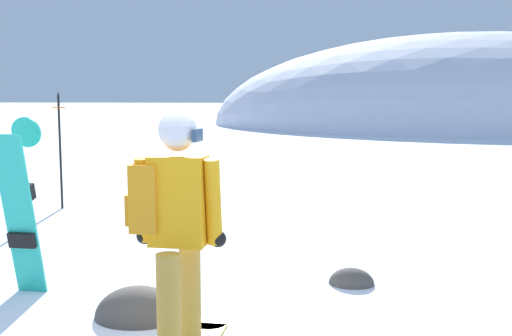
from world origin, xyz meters
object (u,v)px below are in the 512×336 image
at_px(rock_dark, 351,284).
at_px(rock_mid, 138,317).
at_px(snowboarder_main, 175,233).
at_px(piste_marker_near, 60,142).
at_px(spare_snowboard, 21,207).

relative_size(rock_dark, rock_mid, 0.61).
distance_m(snowboarder_main, piste_marker_near, 6.42).
bearing_deg(rock_dark, rock_mid, -144.99).
bearing_deg(piste_marker_near, spare_snowboard, -67.03).
relative_size(piste_marker_near, rock_mid, 2.63).
bearing_deg(spare_snowboard, piste_marker_near, 112.97).
relative_size(spare_snowboard, piste_marker_near, 0.86).
xyz_separation_m(spare_snowboard, piste_marker_near, (-1.75, 4.14, 0.25)).
height_order(piste_marker_near, rock_dark, piste_marker_near).
distance_m(spare_snowboard, rock_mid, 1.50).
bearing_deg(rock_mid, snowboarder_main, -55.62).
relative_size(spare_snowboard, rock_mid, 2.26).
bearing_deg(spare_snowboard, snowboarder_main, -33.82).
xyz_separation_m(spare_snowboard, rock_dark, (2.92, 0.87, -0.82)).
height_order(spare_snowboard, rock_mid, spare_snowboard).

